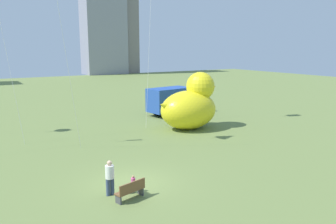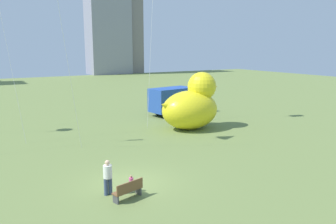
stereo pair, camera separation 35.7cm
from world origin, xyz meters
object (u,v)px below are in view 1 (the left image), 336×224
Objects in this scene: box_truck at (175,101)px; park_bench at (131,190)px; giant_inflatable_duck at (191,105)px; person_child at (133,183)px; person_adult at (110,176)px.

park_bench is at bearing -127.97° from box_truck.
park_bench is 0.27× the size of giant_inflatable_duck.
box_truck is at bearing 52.03° from park_bench.
giant_inflatable_duck is 6.67m from box_truck.
giant_inflatable_duck is (10.08, 9.56, 1.61)m from person_child.
person_adult is at bearing 163.94° from person_child.
giant_inflatable_duck reaches higher than box_truck.
box_truck is (12.83, 16.44, 0.98)m from park_bench.
giant_inflatable_duck reaches higher than person_adult.
giant_inflatable_duck is (10.51, 10.21, 1.62)m from park_bench.
person_adult is at bearing -140.33° from giant_inflatable_duck.
giant_inflatable_duck reaches higher than park_bench.
person_child is 13.98m from giant_inflatable_duck.
giant_inflatable_duck is 0.90× the size of box_truck.
park_bench is 1.25m from person_adult.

